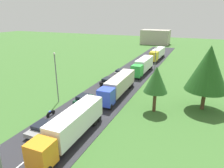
% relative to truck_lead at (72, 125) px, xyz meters
% --- Properties ---
extents(road, '(10.00, 140.00, 0.06)m').
position_rel_truck_lead_xyz_m(road, '(-2.43, 9.44, -2.08)').
color(road, '#2B2B30').
rests_on(road, ground).
extents(lane_marking_centre, '(0.16, 124.56, 0.01)m').
position_rel_truck_lead_xyz_m(lane_marking_centre, '(-2.43, 7.86, -2.05)').
color(lane_marking_centre, white).
rests_on(lane_marking_centre, road).
extents(truck_lead, '(2.68, 12.87, 3.58)m').
position_rel_truck_lead_xyz_m(truck_lead, '(0.00, 0.00, 0.00)').
color(truck_lead, orange).
rests_on(truck_lead, road).
extents(truck_second, '(2.82, 13.91, 3.54)m').
position_rel_truck_lead_xyz_m(truck_second, '(-0.20, 15.96, -0.00)').
color(truck_second, blue).
rests_on(truck_second, road).
extents(truck_third, '(2.69, 12.46, 3.74)m').
position_rel_truck_lead_xyz_m(truck_third, '(0.00, 32.94, 0.07)').
color(truck_third, green).
rests_on(truck_third, road).
extents(truck_fourth, '(2.81, 13.31, 3.51)m').
position_rel_truck_lead_xyz_m(truck_fourth, '(0.02, 51.84, -0.01)').
color(truck_fourth, yellow).
rests_on(truck_fourth, road).
extents(car_second, '(1.93, 4.22, 1.37)m').
position_rel_truck_lead_xyz_m(car_second, '(-4.65, -0.36, -1.32)').
color(car_second, gray).
rests_on(car_second, road).
extents(car_third, '(1.81, 4.07, 1.53)m').
position_rel_truck_lead_xyz_m(car_third, '(-4.56, 10.13, -1.26)').
color(car_third, '#19472D').
rests_on(car_third, road).
extents(car_fourth, '(1.91, 4.15, 1.43)m').
position_rel_truck_lead_xyz_m(car_fourth, '(-4.95, 21.13, -1.30)').
color(car_fourth, black).
rests_on(car_fourth, road).
extents(car_fifth, '(1.82, 3.95, 1.36)m').
position_rel_truck_lead_xyz_m(car_fifth, '(-5.11, 29.28, -1.33)').
color(car_fifth, gray).
rests_on(car_fifth, road).
extents(motorcycle_courier, '(0.28, 1.94, 0.91)m').
position_rel_truck_lead_xyz_m(motorcycle_courier, '(-6.65, 3.96, -1.57)').
color(motorcycle_courier, black).
rests_on(motorcycle_courier, road).
extents(lamppost_second, '(0.36, 0.36, 8.92)m').
position_rel_truck_lead_xyz_m(lamppost_second, '(-8.89, 8.84, 2.83)').
color(lamppost_second, slate).
rests_on(lamppost_second, ground).
extents(lamppost_third, '(0.36, 0.36, 7.95)m').
position_rel_truck_lead_xyz_m(lamppost_third, '(4.01, 28.49, 2.34)').
color(lamppost_third, slate).
rests_on(lamppost_third, ground).
extents(tree_oak, '(3.75, 3.75, 7.48)m').
position_rel_truck_lead_xyz_m(tree_oak, '(7.61, 11.99, 3.24)').
color(tree_oak, '#513823').
rests_on(tree_oak, ground).
extents(tree_maple, '(6.53, 6.53, 10.55)m').
position_rel_truck_lead_xyz_m(tree_maple, '(14.79, 15.97, 4.82)').
color(tree_maple, '#513823').
rests_on(tree_maple, ground).
extents(distant_building, '(14.03, 8.12, 7.16)m').
position_rel_truck_lead_xyz_m(distant_building, '(-8.64, 88.77, 1.47)').
color(distant_building, '#B2A899').
rests_on(distant_building, ground).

